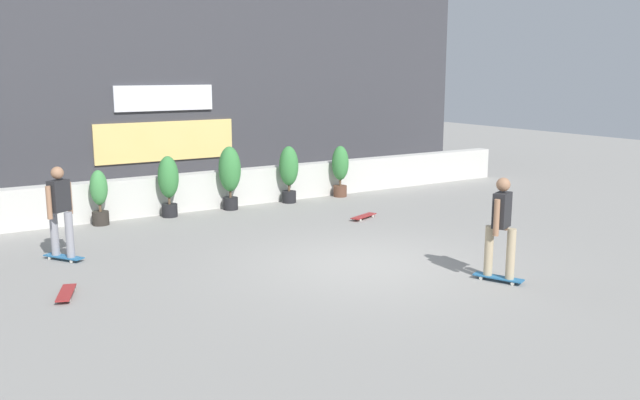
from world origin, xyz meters
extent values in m
plane|color=gray|center=(0.00, 0.00, 0.00)|extent=(48.00, 48.00, 0.00)
cube|color=beige|center=(0.00, 6.00, 0.45)|extent=(18.00, 0.40, 0.90)
cube|color=#38383D|center=(0.00, 10.00, 3.25)|extent=(20.00, 2.00, 6.50)
cube|color=white|center=(-0.43, 8.96, 2.60)|extent=(2.80, 0.08, 0.70)
cube|color=#F2CC72|center=(-0.43, 8.97, 1.40)|extent=(4.00, 0.06, 1.10)
cylinder|color=#2D2823|center=(-3.17, 5.55, 0.15)|extent=(0.36, 0.36, 0.30)
cylinder|color=brown|center=(-3.17, 5.55, 0.38)|extent=(0.06, 0.06, 0.15)
ellipsoid|color=#428C47|center=(-3.17, 5.55, 0.84)|extent=(0.38, 0.38, 0.77)
cylinder|color=black|center=(-1.59, 5.55, 0.15)|extent=(0.36, 0.36, 0.30)
cylinder|color=brown|center=(-1.59, 5.55, 0.38)|extent=(0.06, 0.06, 0.15)
ellipsoid|color=#387F3D|center=(-1.59, 5.55, 0.94)|extent=(0.48, 0.48, 0.97)
cylinder|color=black|center=(-0.05, 5.55, 0.15)|extent=(0.36, 0.36, 0.30)
cylinder|color=brown|center=(-0.05, 5.55, 0.38)|extent=(0.06, 0.06, 0.15)
ellipsoid|color=#387F3D|center=(-0.05, 5.55, 1.00)|extent=(0.54, 0.54, 1.10)
cylinder|color=black|center=(1.59, 5.55, 0.15)|extent=(0.36, 0.36, 0.30)
cylinder|color=brown|center=(1.59, 5.55, 0.38)|extent=(0.06, 0.06, 0.15)
ellipsoid|color=#387F3D|center=(1.59, 5.55, 0.95)|extent=(0.49, 0.49, 1.01)
cylinder|color=brown|center=(3.17, 5.55, 0.15)|extent=(0.36, 0.36, 0.30)
cylinder|color=brown|center=(3.17, 5.55, 0.38)|extent=(0.06, 0.06, 0.15)
ellipsoid|color=#387F3D|center=(3.17, 5.55, 0.91)|extent=(0.45, 0.45, 0.92)
cube|color=#266699|center=(1.25, -1.93, 0.07)|extent=(0.51, 0.81, 0.02)
cylinder|color=silver|center=(1.43, -2.14, 0.03)|extent=(0.05, 0.06, 0.06)
cylinder|color=silver|center=(1.28, -2.20, 0.03)|extent=(0.05, 0.06, 0.06)
cylinder|color=silver|center=(1.22, -1.66, 0.03)|extent=(0.05, 0.06, 0.06)
cylinder|color=silver|center=(1.07, -1.73, 0.03)|extent=(0.05, 0.06, 0.06)
cylinder|color=tan|center=(1.32, -2.10, 0.49)|extent=(0.14, 0.14, 0.82)
cylinder|color=tan|center=(1.18, -1.77, 0.49)|extent=(0.14, 0.14, 0.82)
cube|color=#262628|center=(1.25, -1.93, 1.18)|extent=(0.41, 0.33, 0.56)
sphere|color=#9E7051|center=(1.25, -1.93, 1.59)|extent=(0.22, 0.22, 0.22)
cylinder|color=#9E7051|center=(1.46, -1.84, 1.10)|extent=(0.09, 0.09, 0.58)
cylinder|color=#9E7051|center=(1.03, -2.03, 1.10)|extent=(0.09, 0.09, 0.58)
cube|color=#266699|center=(-4.45, 3.07, 0.07)|extent=(0.61, 0.78, 0.02)
cylinder|color=silver|center=(-4.24, 2.89, 0.03)|extent=(0.06, 0.06, 0.06)
cylinder|color=silver|center=(-4.37, 2.80, 0.03)|extent=(0.06, 0.06, 0.06)
cylinder|color=silver|center=(-4.52, 3.33, 0.03)|extent=(0.06, 0.06, 0.06)
cylinder|color=silver|center=(-4.66, 3.24, 0.03)|extent=(0.06, 0.06, 0.06)
cylinder|color=gray|center=(-4.35, 2.92, 0.49)|extent=(0.14, 0.14, 0.82)
cylinder|color=gray|center=(-4.55, 3.22, 0.49)|extent=(0.14, 0.14, 0.82)
cube|color=#262628|center=(-4.45, 3.07, 1.18)|extent=(0.41, 0.37, 0.56)
sphere|color=#9E7051|center=(-4.45, 3.07, 1.59)|extent=(0.22, 0.22, 0.22)
cylinder|color=#9E7051|center=(-4.25, 3.20, 1.10)|extent=(0.09, 0.09, 0.58)
cylinder|color=#9E7051|center=(-4.64, 2.94, 1.10)|extent=(0.09, 0.09, 0.58)
cube|color=maroon|center=(-4.83, 0.98, 0.07)|extent=(0.45, 0.82, 0.02)
cylinder|color=silver|center=(-4.84, 0.71, 0.03)|extent=(0.05, 0.06, 0.06)
cylinder|color=silver|center=(-4.99, 0.76, 0.03)|extent=(0.05, 0.06, 0.06)
cylinder|color=silver|center=(-4.67, 1.20, 0.03)|extent=(0.05, 0.06, 0.06)
cylinder|color=silver|center=(-4.82, 1.25, 0.03)|extent=(0.05, 0.06, 0.06)
cube|color=maroon|center=(2.10, 2.97, 0.07)|extent=(0.82, 0.48, 0.02)
cylinder|color=silver|center=(1.89, 2.80, 0.03)|extent=(0.06, 0.05, 0.06)
cylinder|color=silver|center=(1.83, 2.95, 0.03)|extent=(0.06, 0.05, 0.06)
cylinder|color=silver|center=(2.37, 2.99, 0.03)|extent=(0.06, 0.05, 0.06)
cylinder|color=silver|center=(2.31, 3.14, 0.03)|extent=(0.06, 0.05, 0.06)
camera|label=1|loc=(-6.63, -9.11, 3.34)|focal=37.27mm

